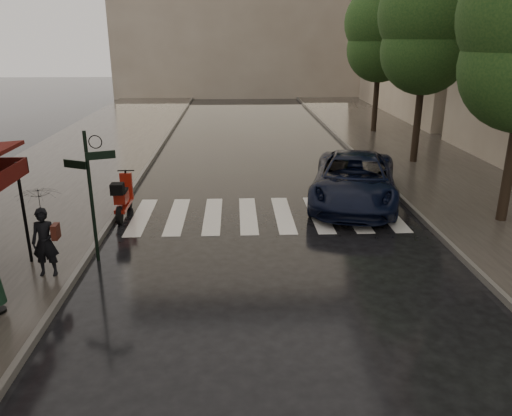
{
  "coord_description": "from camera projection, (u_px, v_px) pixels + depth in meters",
  "views": [
    {
      "loc": [
        2.08,
        -7.95,
        5.05
      ],
      "look_at": [
        2.54,
        2.6,
        1.4
      ],
      "focal_mm": 35.0,
      "sensor_mm": 36.0,
      "label": 1
    }
  ],
  "objects": [
    {
      "name": "ground",
      "position": [
        123.0,
        329.0,
        9.07
      ],
      "size": [
        120.0,
        120.0,
        0.0
      ],
      "primitive_type": "plane",
      "color": "black",
      "rests_on": "ground"
    },
    {
      "name": "sidewalk_near",
      "position": [
        73.0,
        166.0,
        20.2
      ],
      "size": [
        6.0,
        60.0,
        0.12
      ],
      "primitive_type": "cube",
      "color": "#38332D",
      "rests_on": "ground"
    },
    {
      "name": "sidewalk_far",
      "position": [
        431.0,
        162.0,
        20.8
      ],
      "size": [
        5.5,
        60.0,
        0.12
      ],
      "primitive_type": "cube",
      "color": "#38332D",
      "rests_on": "ground"
    },
    {
      "name": "curb_near",
      "position": [
        148.0,
        165.0,
        20.32
      ],
      "size": [
        0.12,
        60.0,
        0.16
      ],
      "primitive_type": "cube",
      "color": "#595651",
      "rests_on": "ground"
    },
    {
      "name": "curb_far",
      "position": [
        364.0,
        163.0,
        20.69
      ],
      "size": [
        0.12,
        60.0,
        0.16
      ],
      "primitive_type": "cube",
      "color": "#595651",
      "rests_on": "ground"
    },
    {
      "name": "crosswalk",
      "position": [
        266.0,
        215.0,
        14.86
      ],
      "size": [
        7.85,
        3.2,
        0.01
      ],
      "color": "silver",
      "rests_on": "ground"
    },
    {
      "name": "signpost",
      "position": [
        90.0,
        186.0,
        11.26
      ],
      "size": [
        1.17,
        0.29,
        3.1
      ],
      "color": "black",
      "rests_on": "ground"
    },
    {
      "name": "tree_mid",
      "position": [
        428.0,
        21.0,
        18.97
      ],
      "size": [
        3.8,
        3.8,
        8.34
      ],
      "color": "black",
      "rests_on": "sidewalk_far"
    },
    {
      "name": "tree_far",
      "position": [
        381.0,
        28.0,
        25.63
      ],
      "size": [
        3.8,
        3.8,
        8.16
      ],
      "color": "black",
      "rests_on": "sidewalk_far"
    },
    {
      "name": "pedestrian_with_umbrella",
      "position": [
        40.0,
        206.0,
        10.38
      ],
      "size": [
        0.92,
        0.94,
        2.37
      ],
      "rotation": [
        0.0,
        0.0,
        0.02
      ],
      "color": "black",
      "rests_on": "sidewalk_near"
    },
    {
      "name": "scooter",
      "position": [
        123.0,
        198.0,
        14.54
      ],
      "size": [
        0.5,
        1.89,
        1.24
      ],
      "rotation": [
        0.0,
        0.0,
        0.0
      ],
      "color": "black",
      "rests_on": "ground"
    },
    {
      "name": "parked_car",
      "position": [
        354.0,
        180.0,
        15.73
      ],
      "size": [
        3.81,
        5.96,
        1.53
      ],
      "primitive_type": "imported",
      "rotation": [
        0.0,
        0.0,
        -0.25
      ],
      "color": "black",
      "rests_on": "ground"
    }
  ]
}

